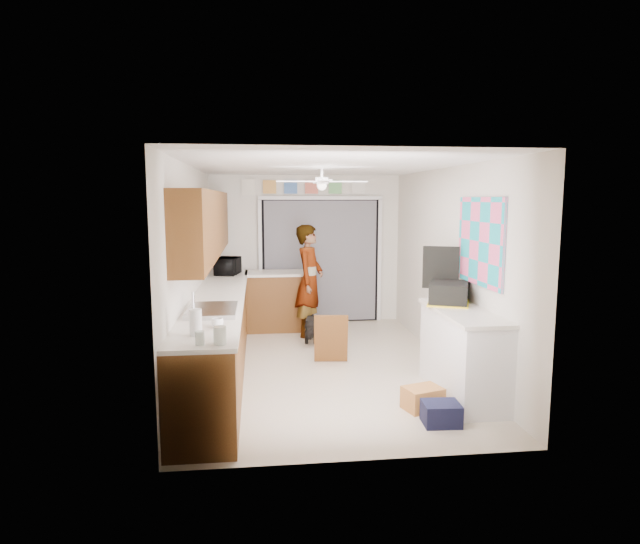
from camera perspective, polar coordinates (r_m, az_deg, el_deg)
name	(u,v)px	position (r m, az deg, el deg)	size (l,w,h in m)	color
floor	(324,366)	(6.90, 0.39, -9.96)	(5.00, 5.00, 0.00)	beige
ceiling	(324,166)	(6.58, 0.41, 11.25)	(5.00, 5.00, 0.00)	white
wall_back	(306,249)	(9.09, -1.54, 2.42)	(3.20, 3.20, 0.00)	silver
wall_front	(363,310)	(4.19, 4.63, -4.03)	(3.20, 3.20, 0.00)	silver
wall_left	(192,270)	(6.62, -13.47, 0.17)	(5.00, 5.00, 0.00)	silver
wall_right	(448,266)	(7.00, 13.51, 0.57)	(5.00, 5.00, 0.00)	silver
left_base_cabinets	(219,334)	(6.74, -10.71, -6.54)	(0.60, 4.80, 0.90)	brown
left_countertop	(219,297)	(6.64, -10.72, -2.61)	(0.62, 4.80, 0.04)	white
upper_cabinets	(206,224)	(6.75, -12.07, 5.05)	(0.32, 4.00, 0.80)	brown
sink_basin	(212,311)	(5.66, -11.43, -4.09)	(0.50, 0.76, 0.06)	silver
faucet	(193,302)	(5.66, -13.38, -3.16)	(0.03, 0.03, 0.22)	silver
peninsula_base	(278,302)	(8.68, -4.51, -3.20)	(1.00, 0.60, 0.90)	brown
peninsula_top	(278,273)	(8.61, -4.55, -0.13)	(1.04, 0.64, 0.04)	white
back_opening_recess	(320,261)	(9.11, 0.05, 1.17)	(2.00, 0.06, 2.10)	black
curtain_panel	(321,261)	(9.07, 0.08, 1.14)	(1.90, 0.03, 2.05)	gray
door_trim_left	(260,262)	(9.02, -6.38, 1.05)	(0.06, 0.04, 2.10)	white
door_trim_right	(379,261)	(9.26, 6.36, 1.22)	(0.06, 0.04, 2.10)	white
door_trim_head	(321,198)	(9.02, 0.07, 7.91)	(2.10, 0.04, 0.06)	white
header_frame_0	(270,187)	(8.99, -5.40, 9.02)	(0.22, 0.02, 0.22)	gold
header_frame_1	(291,187)	(9.01, -3.15, 9.04)	(0.22, 0.02, 0.22)	#4672BA
header_frame_2	(312,187)	(9.04, -0.91, 9.05)	(0.22, 0.02, 0.22)	#DB6752
header_frame_3	(335,187)	(9.08, 1.64, 9.04)	(0.22, 0.02, 0.22)	#6DC06F
header_frame_4	(359,187)	(9.15, 4.15, 9.02)	(0.22, 0.02, 0.22)	white
route66_sign	(248,187)	(8.99, -7.66, 8.99)	(0.22, 0.02, 0.26)	silver
right_counter_base	(463,355)	(5.97, 14.98, -8.56)	(0.50, 1.40, 0.90)	white
right_counter_top	(463,312)	(5.86, 15.05, -4.15)	(0.54, 1.44, 0.04)	white
abstract_painting	(480,241)	(6.03, 16.72, 3.14)	(0.03, 1.15, 0.95)	#FF5D93
ceiling_fan	(322,182)	(6.77, 0.20, 9.63)	(1.14, 1.14, 0.24)	white
microwave	(228,266)	(8.40, -9.80, 0.63)	(0.47, 0.32, 0.26)	black
cup	(217,323)	(4.99, -10.89, -5.35)	(0.11, 0.11, 0.09)	white
jar_a	(220,335)	(4.42, -10.63, -6.67)	(0.10, 0.10, 0.15)	silver
jar_b	(200,338)	(4.44, -12.70, -6.88)	(0.08, 0.08, 0.11)	silver
paper_towel_roll	(196,322)	(4.73, -13.13, -5.26)	(0.11, 0.11, 0.23)	white
suitcase	(449,293)	(6.19, 13.58, -2.18)	(0.41, 0.55, 0.23)	black
suitcase_rim	(449,302)	(6.20, 13.55, -3.18)	(0.44, 0.58, 0.02)	yellow
suitcase_lid	(441,268)	(6.42, 12.76, 0.46)	(0.42, 0.03, 0.50)	black
cardboard_box	(423,398)	(5.62, 10.90, -13.10)	(0.37, 0.28, 0.23)	#B47438
navy_crate	(441,414)	(5.32, 12.79, -14.51)	(0.34, 0.28, 0.21)	black
cabinet_door_panel	(331,339)	(6.92, 1.18, -7.11)	(0.43, 0.03, 0.65)	brown
man	(309,281)	(8.20, -1.13, -0.93)	(0.63, 0.41, 1.72)	white
dog	(312,328)	(7.95, -0.91, -6.04)	(0.22, 0.51, 0.40)	black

